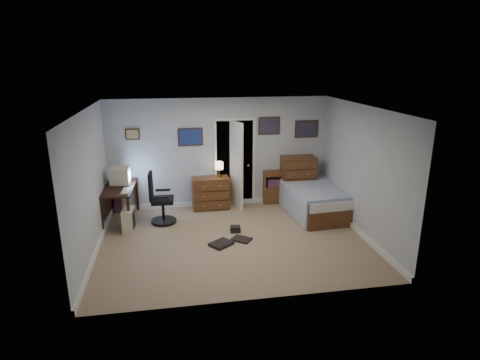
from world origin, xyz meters
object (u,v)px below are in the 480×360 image
computer_desk (115,195)px  tall_dresser (298,180)px  low_dresser (211,193)px  bed (312,197)px  office_chair (160,204)px

computer_desk → tall_dresser: tall_dresser is taller
low_dresser → bed: low_dresser is taller
tall_dresser → computer_desk: bearing=-172.6°
bed → tall_dresser: bearing=103.3°
computer_desk → office_chair: office_chair is taller
computer_desk → low_dresser: 2.10m
tall_dresser → bed: 0.62m
office_chair → low_dresser: 1.32m
office_chair → computer_desk: bearing=166.9°
bed → low_dresser: bearing=161.7°
low_dresser → bed: size_ratio=0.38×
bed → computer_desk: bearing=174.0°
tall_dresser → bed: (0.17, -0.54, -0.25)m
office_chair → bed: size_ratio=0.50×
computer_desk → low_dresser: (2.05, 0.42, -0.22)m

